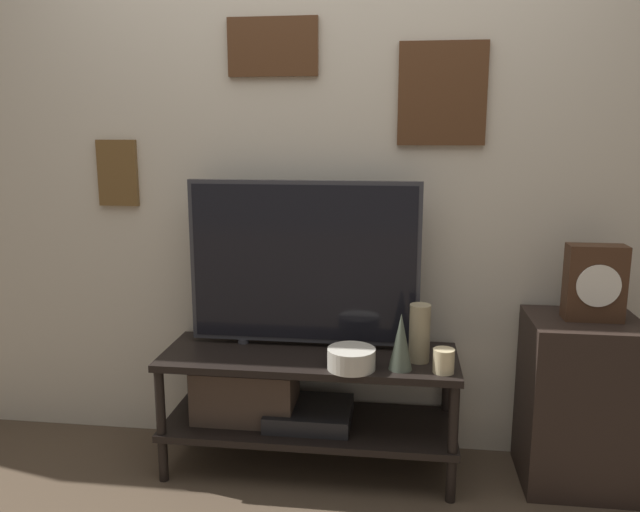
{
  "coord_description": "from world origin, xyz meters",
  "views": [
    {
      "loc": [
        0.37,
        -2.22,
        1.45
      ],
      "look_at": [
        0.05,
        0.26,
        0.94
      ],
      "focal_mm": 35.0,
      "sensor_mm": 36.0,
      "label": 1
    }
  ],
  "objects_px": {
    "television": "(304,263)",
    "mantel_clock": "(595,283)",
    "candle_jar": "(444,361)",
    "vase_slim_bronze": "(401,342)",
    "vase_tall_ceramic": "(420,333)",
    "vase_wide_bowl": "(351,359)"
  },
  "relations": [
    {
      "from": "television",
      "to": "vase_tall_ceramic",
      "type": "distance_m",
      "value": 0.57
    },
    {
      "from": "vase_slim_bronze",
      "to": "candle_jar",
      "type": "distance_m",
      "value": 0.18
    },
    {
      "from": "vase_wide_bowl",
      "to": "vase_slim_bronze",
      "type": "relative_size",
      "value": 0.83
    },
    {
      "from": "vase_slim_bronze",
      "to": "candle_jar",
      "type": "relative_size",
      "value": 2.41
    },
    {
      "from": "vase_wide_bowl",
      "to": "candle_jar",
      "type": "height_order",
      "value": "candle_jar"
    },
    {
      "from": "vase_slim_bronze",
      "to": "mantel_clock",
      "type": "distance_m",
      "value": 0.8
    },
    {
      "from": "vase_wide_bowl",
      "to": "vase_slim_bronze",
      "type": "distance_m",
      "value": 0.21
    },
    {
      "from": "vase_slim_bronze",
      "to": "television",
      "type": "bearing_deg",
      "value": 152.11
    },
    {
      "from": "vase_wide_bowl",
      "to": "mantel_clock",
      "type": "distance_m",
      "value": 1.01
    },
    {
      "from": "television",
      "to": "vase_slim_bronze",
      "type": "distance_m",
      "value": 0.54
    },
    {
      "from": "vase_wide_bowl",
      "to": "candle_jar",
      "type": "xyz_separation_m",
      "value": [
        0.36,
        0.01,
        0.01
      ]
    },
    {
      "from": "vase_tall_ceramic",
      "to": "mantel_clock",
      "type": "relative_size",
      "value": 0.79
    },
    {
      "from": "television",
      "to": "mantel_clock",
      "type": "distance_m",
      "value": 1.18
    },
    {
      "from": "vase_slim_bronze",
      "to": "mantel_clock",
      "type": "xyz_separation_m",
      "value": [
        0.75,
        0.15,
        0.22
      ]
    },
    {
      "from": "vase_wide_bowl",
      "to": "vase_tall_ceramic",
      "type": "height_order",
      "value": "vase_tall_ceramic"
    },
    {
      "from": "mantel_clock",
      "to": "vase_tall_ceramic",
      "type": "bearing_deg",
      "value": -175.27
    },
    {
      "from": "vase_wide_bowl",
      "to": "vase_slim_bronze",
      "type": "bearing_deg",
      "value": 5.48
    },
    {
      "from": "television",
      "to": "candle_jar",
      "type": "bearing_deg",
      "value": -21.78
    },
    {
      "from": "mantel_clock",
      "to": "vase_wide_bowl",
      "type": "bearing_deg",
      "value": -169.65
    },
    {
      "from": "vase_wide_bowl",
      "to": "television",
      "type": "bearing_deg",
      "value": 133.37
    },
    {
      "from": "vase_tall_ceramic",
      "to": "candle_jar",
      "type": "height_order",
      "value": "vase_tall_ceramic"
    },
    {
      "from": "candle_jar",
      "to": "mantel_clock",
      "type": "xyz_separation_m",
      "value": [
        0.59,
        0.17,
        0.29
      ]
    }
  ]
}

